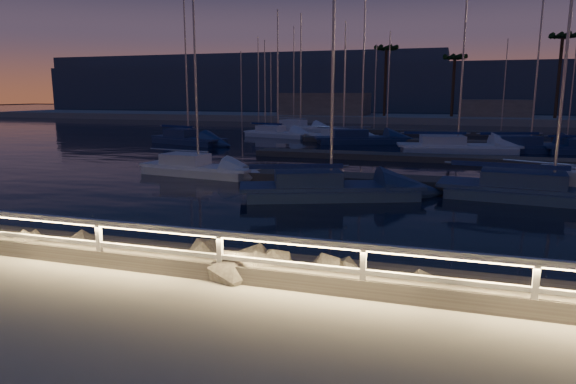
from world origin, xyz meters
name	(u,v)px	position (x,y,z in m)	size (l,w,h in m)	color
ground	(312,290)	(0.00, 0.00, 0.00)	(400.00, 400.00, 0.00)	gray
harbor_water	(418,157)	(0.00, 31.22, -0.97)	(400.00, 440.00, 0.60)	black
guard_rail	(309,253)	(-0.07, 0.00, 0.77)	(44.11, 0.12, 1.06)	silver
riprap	(61,248)	(-7.16, 1.16, -0.14)	(40.42, 2.27, 1.18)	slate
floating_docks	(420,148)	(0.00, 32.50, -0.40)	(22.00, 36.00, 0.40)	#5C544C
far_shore	(437,117)	(-0.12, 74.05, 0.29)	(160.00, 14.00, 5.20)	gray
palm_left	(386,51)	(-8.00, 72.00, 10.14)	(3.00, 3.00, 11.20)	#463121
palm_center	(455,60)	(2.00, 73.00, 8.78)	(3.00, 3.00, 9.70)	#463121
palm_right	(562,40)	(16.00, 72.00, 11.03)	(3.00, 3.00, 12.20)	#463121
distant_hills	(362,90)	(-22.13, 133.69, 4.74)	(230.00, 37.50, 18.00)	#3B485B
sailboat_a	(196,167)	(-10.99, 15.85, -0.17)	(7.03, 2.93, 11.70)	silver
sailboat_b	(326,188)	(-2.63, 11.92, -0.16)	(8.05, 4.93, 13.31)	navy
sailboat_d	(546,190)	(6.35, 14.26, -0.16)	(9.44, 3.73, 15.55)	navy
sailboat_e	(187,139)	(-20.21, 31.62, -0.13)	(8.10, 4.65, 13.41)	navy
sailboat_g	(454,146)	(2.59, 31.99, -0.14)	(9.31, 4.20, 15.28)	silver
sailboat_i	(342,136)	(-7.78, 39.34, -0.19)	(6.65, 2.56, 11.13)	silver
sailboat_j	(359,138)	(-5.62, 36.67, -0.14)	(8.58, 5.35, 14.23)	navy
sailboat_k	(527,146)	(7.93, 33.78, -0.15)	(9.12, 5.38, 14.98)	navy
sailboat_m	(299,127)	(-15.20, 49.80, -0.13)	(8.26, 4.41, 13.64)	silver
sailboat_n	(276,133)	(-14.97, 40.91, -0.17)	(7.75, 4.08, 12.73)	silver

